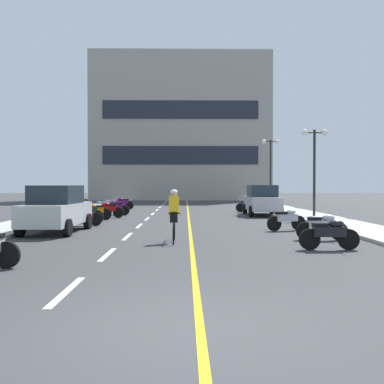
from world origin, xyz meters
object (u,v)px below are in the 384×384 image
object	(u,v)px
motorcycle_9	(116,207)
motorcycle_7	(95,211)
motorcycle_2	(330,233)
motorcycle_11	(123,203)
motorcycle_6	(88,213)
motorcycle_10	(248,205)
parked_car_mid	(262,200)
cyclist_rider	(174,215)
street_lamp_far	(271,158)
motorcycle_3	(322,226)
motorcycle_4	(287,219)
motorcycle_8	(109,209)
street_lamp_mid	(314,152)
motorcycle_5	(83,215)
parked_car_near	(57,209)

from	to	relation	value
motorcycle_9	motorcycle_7	bearing A→B (deg)	-98.06
motorcycle_2	motorcycle_11	world-z (taller)	same
motorcycle_6	motorcycle_10	size ratio (longest dim) A/B	0.97
parked_car_mid	motorcycle_7	xyz separation A→B (m)	(-9.34, -3.34, -0.44)
motorcycle_11	cyclist_rider	xyz separation A→B (m)	(4.34, -18.79, 0.41)
street_lamp_far	motorcycle_2	size ratio (longest dim) A/B	3.20
street_lamp_far	motorcycle_2	bearing A→B (deg)	-97.11
street_lamp_far	motorcycle_7	world-z (taller)	street_lamp_far
parked_car_mid	motorcycle_3	xyz separation A→B (m)	(-0.06, -11.78, -0.44)
motorcycle_4	motorcycle_8	distance (m)	10.88
motorcycle_4	motorcycle_7	xyz separation A→B (m)	(-8.79, 5.41, 0.00)
parked_car_mid	motorcycle_11	bearing A→B (deg)	144.49
street_lamp_far	cyclist_rider	bearing A→B (deg)	-108.70
street_lamp_mid	street_lamp_far	xyz separation A→B (m)	(-0.13, 11.78, 0.42)
street_lamp_far	motorcycle_10	world-z (taller)	street_lamp_far
street_lamp_mid	motorcycle_4	distance (m)	8.01
parked_car_mid	motorcycle_4	world-z (taller)	parked_car_mid
street_lamp_mid	street_lamp_far	size ratio (longest dim) A/B	0.88
motorcycle_5	motorcycle_6	bearing A→B (deg)	95.32
motorcycle_5	motorcycle_6	size ratio (longest dim) A/B	1.04
parked_car_near	motorcycle_11	size ratio (longest dim) A/B	2.52
motorcycle_4	motorcycle_9	xyz separation A→B (m)	(-8.28, 9.06, 0.00)
street_lamp_far	motorcycle_8	bearing A→B (deg)	-134.55
street_lamp_mid	motorcycle_4	xyz separation A→B (m)	(-3.08, -6.67, -3.18)
parked_car_near	motorcycle_3	xyz separation A→B (m)	(9.54, -2.54, -0.44)
motorcycle_2	motorcycle_5	distance (m)	11.38
motorcycle_3	motorcycle_10	xyz separation A→B (m)	(-0.30, 15.03, 0.00)
motorcycle_2	motorcycle_3	distance (m)	2.22
motorcycle_7	motorcycle_9	distance (m)	3.68
motorcycle_9	motorcycle_10	distance (m)	8.97
motorcycle_4	motorcycle_5	distance (m)	8.93
motorcycle_5	motorcycle_8	distance (m)	4.78
motorcycle_8	motorcycle_11	bearing A→B (deg)	92.92
motorcycle_4	motorcycle_11	size ratio (longest dim) A/B	0.98
motorcycle_7	cyclist_rider	xyz separation A→B (m)	(4.36, -8.79, 0.41)
street_lamp_far	motorcycle_11	xyz separation A→B (m)	(-11.74, -3.04, -3.60)
street_lamp_far	motorcycle_7	distance (m)	17.92
parked_car_near	motorcycle_3	distance (m)	9.88
cyclist_rider	street_lamp_mid	bearing A→B (deg)	53.20
motorcycle_5	parked_car_near	bearing A→B (deg)	-98.39
motorcycle_11	motorcycle_2	bearing A→B (deg)	-66.90
motorcycle_5	motorcycle_8	bearing A→B (deg)	86.34
motorcycle_3	motorcycle_4	world-z (taller)	same
street_lamp_mid	motorcycle_11	distance (m)	15.07
parked_car_near	cyclist_rider	bearing A→B (deg)	-32.12
motorcycle_4	motorcycle_8	size ratio (longest dim) A/B	0.97
motorcycle_6	motorcycle_11	xyz separation A→B (m)	(0.03, 11.52, 0.00)
motorcycle_3	motorcycle_11	world-z (taller)	same
parked_car_mid	motorcycle_2	xyz separation A→B (m)	(-0.54, -13.94, -0.44)
parked_car_mid	motorcycle_3	bearing A→B (deg)	-90.28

